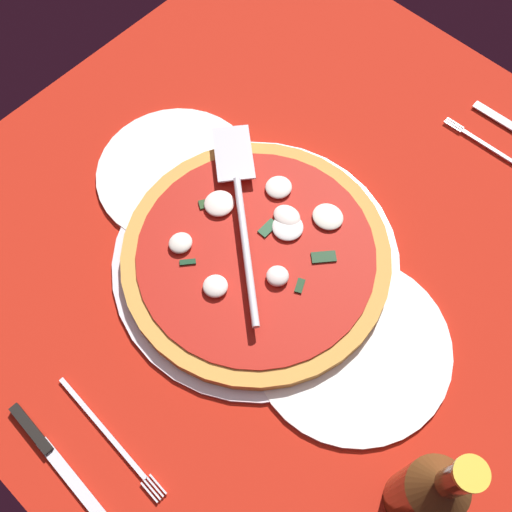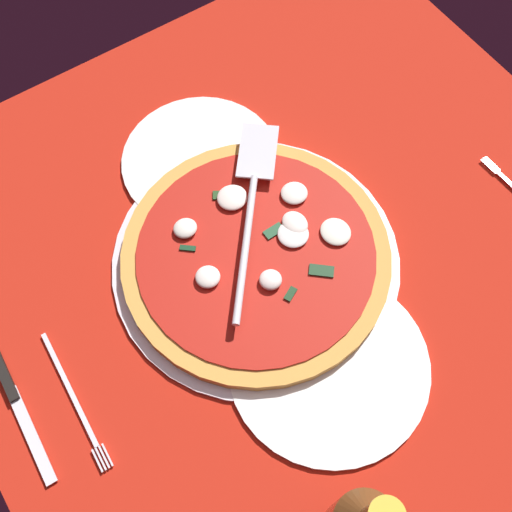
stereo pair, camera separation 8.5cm
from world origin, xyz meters
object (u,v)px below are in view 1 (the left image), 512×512
object	(u,v)px
dinner_plate_left	(352,347)
place_setting_far	(80,446)
beer_bottle	(430,492)
dinner_plate_right	(176,173)
pizza	(256,255)
pizza_server	(241,208)

from	to	relation	value
dinner_plate_left	place_setting_far	size ratio (longest dim) A/B	1.22
place_setting_far	beer_bottle	size ratio (longest dim) A/B	0.90
place_setting_far	dinner_plate_right	bearing A→B (deg)	122.26
dinner_plate_right	place_setting_far	size ratio (longest dim) A/B	1.11
dinner_plate_right	pizza	distance (cm)	18.39
dinner_plate_left	pizza	xyz separation A→B (cm)	(17.50, -0.77, 1.45)
pizza	pizza_server	size ratio (longest dim) A/B	1.41
dinner_plate_left	pizza_server	xyz separation A→B (cm)	(22.94, -3.50, 4.14)
dinner_plate_right	place_setting_far	world-z (taller)	place_setting_far
dinner_plate_right	place_setting_far	xyz separation A→B (cm)	(-19.64, 34.91, -0.15)
dinner_plate_right	pizza_server	distance (cm)	13.42
dinner_plate_left	dinner_plate_right	size ratio (longest dim) A/B	1.10
pizza	beer_bottle	bearing A→B (deg)	163.23
dinner_plate_left	beer_bottle	world-z (taller)	beer_bottle
pizza_server	place_setting_far	bearing A→B (deg)	141.04
pizza	place_setting_far	bearing A→B (deg)	92.55
place_setting_far	pizza	bearing A→B (deg)	95.45
beer_bottle	pizza_server	bearing A→B (deg)	-18.20
place_setting_far	pizza_server	bearing A→B (deg)	103.92
pizza_server	dinner_plate_left	bearing A→B (deg)	-148.65
dinner_plate_left	pizza	bearing A→B (deg)	-2.51
dinner_plate_right	pizza_server	world-z (taller)	pizza_server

